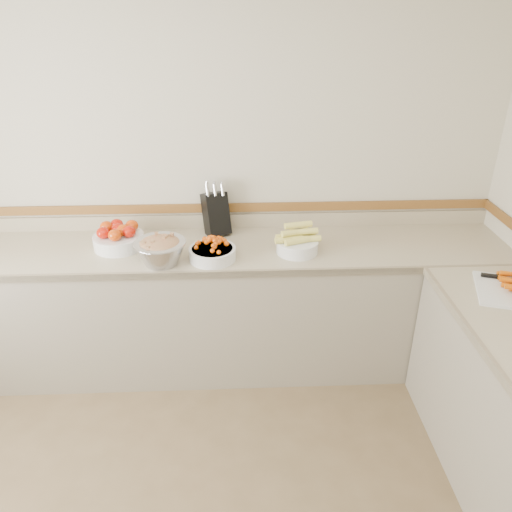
{
  "coord_description": "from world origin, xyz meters",
  "views": [
    {
      "loc": [
        0.24,
        -1.2,
        2.31
      ],
      "look_at": [
        0.35,
        1.35,
        1.0
      ],
      "focal_mm": 35.0,
      "sensor_mm": 36.0,
      "label": 1
    }
  ],
  "objects_px": {
    "cherry_tomato_bowl": "(212,251)",
    "corn_bowl": "(297,243)",
    "knife_block": "(216,213)",
    "rhubarb_bowl": "(160,250)",
    "tomato_bowl": "(119,237)"
  },
  "relations": [
    {
      "from": "tomato_bowl",
      "to": "corn_bowl",
      "type": "distance_m",
      "value": 1.14
    },
    {
      "from": "cherry_tomato_bowl",
      "to": "corn_bowl",
      "type": "height_order",
      "value": "corn_bowl"
    },
    {
      "from": "knife_block",
      "to": "corn_bowl",
      "type": "bearing_deg",
      "value": -31.03
    },
    {
      "from": "knife_block",
      "to": "rhubarb_bowl",
      "type": "bearing_deg",
      "value": -126.7
    },
    {
      "from": "rhubarb_bowl",
      "to": "cherry_tomato_bowl",
      "type": "bearing_deg",
      "value": 8.98
    },
    {
      "from": "knife_block",
      "to": "rhubarb_bowl",
      "type": "relative_size",
      "value": 1.19
    },
    {
      "from": "knife_block",
      "to": "corn_bowl",
      "type": "relative_size",
      "value": 1.27
    },
    {
      "from": "tomato_bowl",
      "to": "cherry_tomato_bowl",
      "type": "bearing_deg",
      "value": -17.86
    },
    {
      "from": "knife_block",
      "to": "corn_bowl",
      "type": "xyz_separation_m",
      "value": [
        0.51,
        -0.31,
        -0.09
      ]
    },
    {
      "from": "cherry_tomato_bowl",
      "to": "rhubarb_bowl",
      "type": "xyz_separation_m",
      "value": [
        -0.3,
        -0.05,
        0.04
      ]
    },
    {
      "from": "corn_bowl",
      "to": "rhubarb_bowl",
      "type": "relative_size",
      "value": 0.94
    },
    {
      "from": "knife_block",
      "to": "corn_bowl",
      "type": "height_order",
      "value": "knife_block"
    },
    {
      "from": "corn_bowl",
      "to": "cherry_tomato_bowl",
      "type": "bearing_deg",
      "value": -172.15
    },
    {
      "from": "tomato_bowl",
      "to": "rhubarb_bowl",
      "type": "relative_size",
      "value": 1.03
    },
    {
      "from": "corn_bowl",
      "to": "rhubarb_bowl",
      "type": "distance_m",
      "value": 0.84
    }
  ]
}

